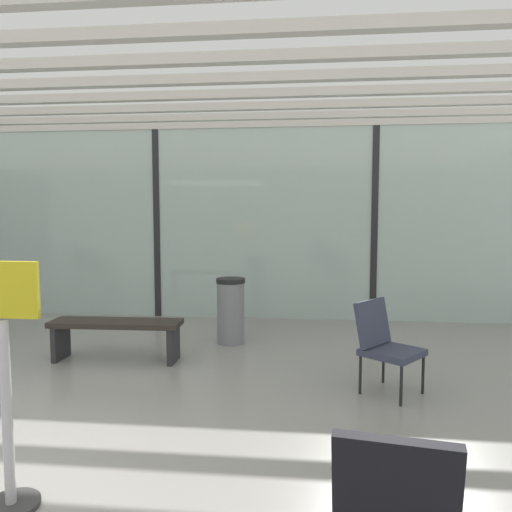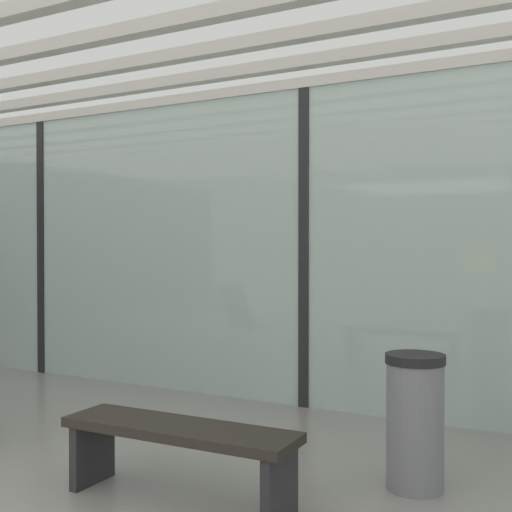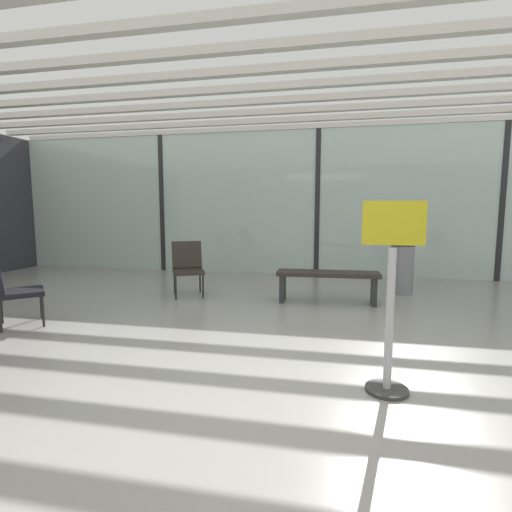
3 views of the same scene
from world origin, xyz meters
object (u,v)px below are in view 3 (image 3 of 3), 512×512
(lounge_chair_1, at_px, (188,265))
(trash_bin, at_px, (402,268))
(waiting_bench, at_px, (328,279))
(lounge_chair_3, at_px, (11,286))
(info_sign, at_px, (390,304))
(parked_airplane, at_px, (305,192))

(lounge_chair_1, xyz_separation_m, trash_bin, (3.44, 0.80, -0.06))
(waiting_bench, bearing_deg, trash_bin, 34.84)
(lounge_chair_1, xyz_separation_m, lounge_chair_3, (-1.40, -2.02, 0.00))
(waiting_bench, distance_m, info_sign, 2.84)
(lounge_chair_1, bearing_deg, lounge_chair_3, -150.82)
(lounge_chair_3, bearing_deg, info_sign, -145.20)
(waiting_bench, height_order, trash_bin, trash_bin)
(parked_airplane, bearing_deg, info_sign, -82.24)
(waiting_bench, relative_size, trash_bin, 1.76)
(lounge_chair_1, xyz_separation_m, info_sign, (2.73, -2.86, 0.18))
(parked_airplane, xyz_separation_m, lounge_chair_3, (-2.77, -9.17, -1.50))
(trash_bin, bearing_deg, lounge_chair_3, -149.75)
(waiting_bench, xyz_separation_m, info_sign, (0.49, -2.78, 0.32))
(lounge_chair_3, xyz_separation_m, waiting_bench, (3.64, 1.94, -0.13))
(parked_airplane, height_order, waiting_bench, parked_airplane)
(parked_airplane, xyz_separation_m, lounge_chair_1, (-1.37, -7.15, -1.50))
(parked_airplane, relative_size, trash_bin, 14.12)
(lounge_chair_3, relative_size, trash_bin, 1.01)
(lounge_chair_1, relative_size, trash_bin, 1.01)
(lounge_chair_3, relative_size, waiting_bench, 0.58)
(lounge_chair_1, relative_size, waiting_bench, 0.58)
(parked_airplane, bearing_deg, lounge_chair_3, -106.79)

